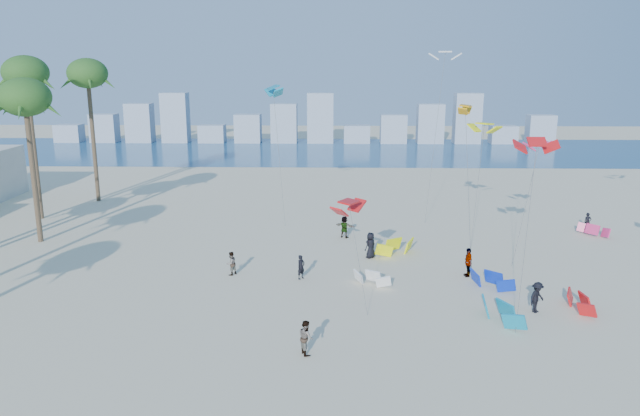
{
  "coord_description": "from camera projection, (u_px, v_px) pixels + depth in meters",
  "views": [
    {
      "loc": [
        3.95,
        -21.49,
        13.61
      ],
      "look_at": [
        3.0,
        16.0,
        4.5
      ],
      "focal_mm": 34.05,
      "sensor_mm": 36.0,
      "label": 1
    }
  ],
  "objects": [
    {
      "name": "kitesurfer_near",
      "position": [
        301.0,
        267.0,
        38.74
      ],
      "size": [
        0.67,
        0.68,
        1.58
      ],
      "primitive_type": "imported",
      "rotation": [
        0.0,
        0.0,
        0.82
      ],
      "color": "black",
      "rests_on": "ground"
    },
    {
      "name": "ground",
      "position": [
        235.0,
        411.0,
        24.19
      ],
      "size": [
        220.0,
        220.0,
        0.0
      ],
      "primitive_type": "plane",
      "color": "beige",
      "rests_on": "ground"
    },
    {
      "name": "flying_kites",
      "position": [
        483.0,
        120.0,
        44.04
      ],
      "size": [
        37.18,
        27.84,
        14.93
      ],
      "color": "red",
      "rests_on": "ground"
    },
    {
      "name": "distant_skyline",
      "position": [
        305.0,
        124.0,
        103.14
      ],
      "size": [
        85.0,
        3.0,
        8.4
      ],
      "color": "#9EADBF",
      "rests_on": "ground"
    },
    {
      "name": "kitesurfer_mid",
      "position": [
        306.0,
        337.0,
        28.78
      ],
      "size": [
        0.9,
        1.0,
        1.69
      ],
      "primitive_type": "imported",
      "rotation": [
        0.0,
        0.0,
        1.96
      ],
      "color": "gray",
      "rests_on": "ground"
    },
    {
      "name": "grounded_kites",
      "position": [
        485.0,
        273.0,
        38.63
      ],
      "size": [
        20.8,
        19.89,
        1.06
      ],
      "color": "white",
      "rests_on": "ground"
    },
    {
      "name": "kitesurfers_far",
      "position": [
        408.0,
        253.0,
        41.32
      ],
      "size": [
        28.22,
        17.58,
        1.9
      ],
      "color": "black",
      "rests_on": "ground"
    },
    {
      "name": "ocean",
      "position": [
        310.0,
        151.0,
        94.13
      ],
      "size": [
        220.0,
        220.0,
        0.0
      ],
      "primitive_type": "plane",
      "color": "navy",
      "rests_on": "ground"
    }
  ]
}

